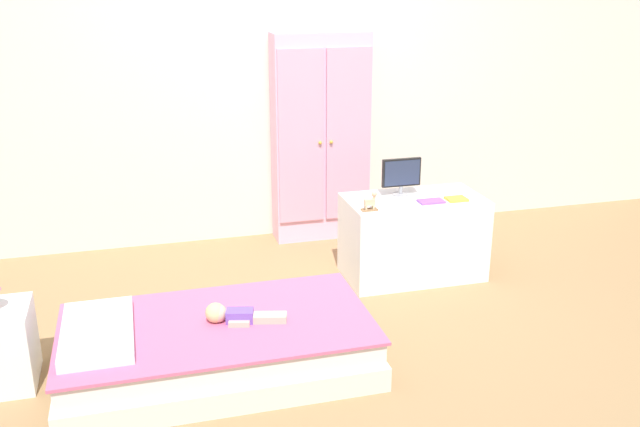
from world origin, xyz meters
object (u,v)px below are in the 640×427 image
Objects in this scene: doll at (231,314)px; book_yellow at (456,199)px; wardrobe at (321,138)px; rocking_horse_toy at (371,202)px; book_purple at (431,201)px; tv_stand at (413,237)px; bed at (218,346)px; tv_monitor at (401,174)px.

doll is 1.69m from book_yellow.
wardrobe is 1.01m from rocking_horse_toy.
tv_stand is at bearing 121.58° from book_purple.
book_yellow is at bearing 4.90° from rocking_horse_toy.
book_purple is at bearing 6.92° from rocking_horse_toy.
wardrobe reaches higher than book_purple.
wardrobe reaches higher than bed.
book_yellow is at bearing 24.04° from bed.
doll is 2.49× the size of book_purple.
book_yellow is at bearing 0.00° from book_purple.
tv_monitor is (-0.06, 0.08, 0.40)m from tv_stand.
doll is at bearing -154.74° from book_yellow.
bed is at bearing -153.46° from book_purple.
book_purple is at bearing 27.97° from doll.
tv_stand is at bearing 31.01° from bed.
book_purple is at bearing 180.00° from book_yellow.
doll is 0.45× the size of tv_stand.
rocking_horse_toy is (0.94, 0.66, 0.28)m from doll.
rocking_horse_toy reaches higher than book_yellow.
tv_monitor is at bearing 128.14° from tv_stand.
tv_monitor is (0.31, -0.76, -0.08)m from wardrobe.
rocking_horse_toy is 0.41m from book_purple.
doll is 1.56× the size of tv_monitor.
bed is 1.58m from tv_stand.
rocking_horse_toy is at bearing -140.21° from tv_monitor.
doll is 1.55m from tv_monitor.
bed is 1.28m from rocking_horse_toy.
tv_monitor is at bearing 34.68° from bed.
tv_stand is (1.35, 0.81, 0.13)m from bed.
rocking_horse_toy is at bearing -173.08° from book_purple.
tv_monitor is 1.60× the size of book_purple.
wardrobe reaches higher than rocking_horse_toy.
book_purple is (0.13, -0.18, -0.13)m from tv_monitor.
tv_monitor is 2.00× the size of book_yellow.
wardrobe reaches higher than book_yellow.
wardrobe is at bearing 112.39° from tv_monitor.
book_yellow is at bearing -24.21° from tv_stand.
bed is 1.63m from book_purple.
book_yellow is at bearing -31.94° from tv_monitor.
wardrobe is 12.46× the size of rocking_horse_toy.
tv_stand reaches higher than bed.
bed is at bearing -155.96° from book_yellow.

